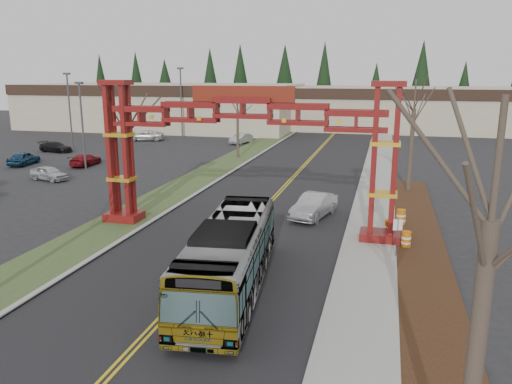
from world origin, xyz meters
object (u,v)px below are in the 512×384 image
(bare_tree_median_far, at_px, (238,110))
(bare_tree_right_far, at_px, (414,110))
(street_sign, at_px, (397,230))
(bare_tree_right_near, at_px, (491,223))
(light_pole_mid, at_px, (69,105))
(bare_tree_median_mid, at_px, (129,123))
(parked_car_near_a, at_px, (49,173))
(parked_car_far_c, at_px, (56,147))
(light_pole_far, at_px, (181,97))
(barrel_mid, at_px, (389,229))
(parked_car_mid_b, at_px, (24,158))
(parked_car_far_b, at_px, (145,136))
(retail_building_east, at_px, (400,108))
(parked_car_far_a, at_px, (241,139))
(gateway_arch, at_px, (243,132))
(retail_building_west, at_px, (164,106))
(parked_car_mid_a, at_px, (85,160))
(transit_bus, at_px, (230,256))
(barrel_north, at_px, (401,218))
(barrel_south, at_px, (406,240))
(light_pole_near, at_px, (82,119))
(silver_sedan, at_px, (314,206))

(bare_tree_median_far, height_order, bare_tree_right_far, bare_tree_right_far)
(street_sign, bearing_deg, bare_tree_right_near, -85.80)
(light_pole_mid, bearing_deg, bare_tree_median_mid, -49.23)
(parked_car_near_a, xyz_separation_m, parked_car_far_c, (-9.82, 14.43, -0.02))
(light_pole_far, xyz_separation_m, barrel_mid, (30.22, -41.26, -5.34))
(parked_car_mid_b, distance_m, parked_car_far_b, 21.15)
(retail_building_east, height_order, bare_tree_right_far, bare_tree_right_far)
(parked_car_far_a, distance_m, light_pole_mid, 22.29)
(gateway_arch, relative_size, parked_car_far_c, 4.27)
(barrel_mid, bearing_deg, parked_car_far_c, 149.19)
(retail_building_east, xyz_separation_m, parked_car_far_c, (-40.64, -37.78, -2.89))
(retail_building_west, height_order, parked_car_mid_a, retail_building_west)
(light_pole_mid, bearing_deg, retail_building_east, 40.07)
(retail_building_east, bearing_deg, transit_bus, -96.65)
(bare_tree_median_mid, distance_m, barrel_north, 18.24)
(barrel_south, relative_size, barrel_north, 0.92)
(gateway_arch, distance_m, transit_bus, 9.59)
(parked_car_far_b, bearing_deg, parked_car_far_a, 76.61)
(parked_car_mid_b, distance_m, parked_car_far_c, 8.81)
(bare_tree_median_far, bearing_deg, retail_building_east, 63.73)
(gateway_arch, xyz_separation_m, parked_car_far_c, (-30.64, 24.17, -5.36))
(street_sign, bearing_deg, light_pole_mid, 142.72)
(light_pole_mid, bearing_deg, light_pole_near, -51.24)
(transit_bus, xyz_separation_m, light_pole_near, (-22.61, 23.68, 3.34))
(barrel_mid, bearing_deg, parked_car_mid_a, 152.00)
(transit_bus, distance_m, parked_car_far_a, 47.04)
(parked_car_mid_a, relative_size, street_sign, 2.05)
(parked_car_far_c, height_order, bare_tree_right_near, bare_tree_right_near)
(silver_sedan, height_order, light_pole_mid, light_pole_mid)
(parked_car_mid_a, relative_size, parked_car_far_a, 1.02)
(silver_sedan, relative_size, light_pole_far, 0.46)
(bare_tree_right_far, distance_m, light_pole_near, 30.91)
(parked_car_far_b, relative_size, barrel_south, 5.31)
(retail_building_west, distance_m, parked_car_mid_a, 37.99)
(gateway_arch, distance_m, parked_car_mid_b, 32.77)
(gateway_arch, xyz_separation_m, transit_bus, (1.80, -8.33, -4.40))
(retail_building_west, relative_size, barrel_north, 43.89)
(barrel_north, bearing_deg, light_pole_mid, 148.76)
(parked_car_mid_a, xyz_separation_m, light_pole_mid, (-8.85, 10.71, 4.81))
(parked_car_mid_a, xyz_separation_m, barrel_south, (31.27, -17.74, -0.14))
(transit_bus, height_order, parked_car_mid_b, transit_bus)
(light_pole_far, bearing_deg, bare_tree_median_mid, -71.41)
(retail_building_west, height_order, transit_bus, retail_building_west)
(retail_building_west, distance_m, barrel_mid, 65.70)
(bare_tree_right_near, relative_size, barrel_mid, 8.42)
(silver_sedan, relative_size, bare_tree_median_far, 0.64)
(parked_car_mid_b, bearing_deg, gateway_arch, 142.96)
(transit_bus, xyz_separation_m, bare_tree_right_far, (8.20, 21.73, 4.95))
(bare_tree_median_far, xyz_separation_m, barrel_mid, (16.51, -24.65, -4.84))
(retail_building_east, xyz_separation_m, light_pole_far, (-31.71, -19.86, 2.36))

